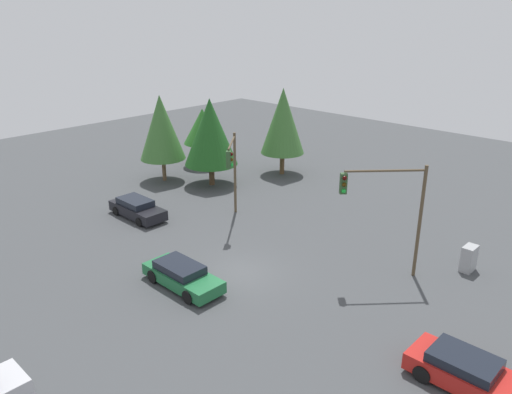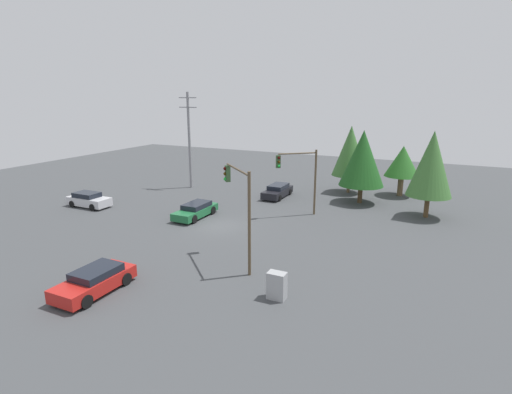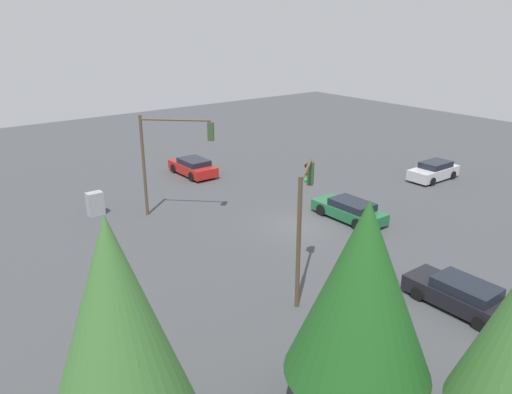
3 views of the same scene
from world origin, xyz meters
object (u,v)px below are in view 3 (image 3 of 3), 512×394
Objects in this scene: sedan_red at (193,167)px; electrical_cabinet at (95,204)px; traffic_signal_main at (171,148)px; sedan_dark at (461,295)px; sedan_green at (349,210)px; traffic_signal_cross at (304,207)px; sedan_silver at (434,171)px.

electrical_cabinet is (-8.94, -3.52, 0.08)m from sedan_red.
sedan_red is 0.71× the size of traffic_signal_main.
sedan_red is (0.90, 22.83, 0.02)m from sedan_dark.
sedan_green is 9.43m from traffic_signal_cross.
traffic_signal_main reaches higher than electrical_cabinet.
traffic_signal_cross reaches higher than sedan_green.
electrical_cabinet reaches higher than sedan_red.
sedan_dark is 22.85m from sedan_red.
traffic_signal_cross reaches higher than sedan_silver.
traffic_signal_main is 5.95m from electrical_cabinet.
sedan_dark is at bearing 127.22° from sedan_silver.
sedan_silver reaches higher than sedan_dark.
traffic_signal_main is 11.16m from traffic_signal_cross.
sedan_green is at bearing -40.38° from electrical_cabinet.
traffic_signal_cross is at bearing -45.49° from traffic_signal_main.
electrical_cabinet is (-8.04, 19.31, 0.10)m from sedan_dark.
sedan_red is 1.05× the size of sedan_silver.
sedan_dark is 10.07m from sedan_green.
sedan_red is 0.77× the size of traffic_signal_cross.
sedan_silver is at bearing -22.21° from traffic_signal_cross.
electrical_cabinet is at bearing -175.49° from traffic_signal_main.
traffic_signal_cross is (0.18, -11.15, -0.34)m from traffic_signal_main.
sedan_green is at bearing 2.59° from traffic_signal_main.
sedan_green is at bearing -78.54° from sedan_red.
traffic_signal_main is 1.08× the size of traffic_signal_cross.
sedan_dark is at bearing -31.60° from traffic_signal_main.
electrical_cabinet is at bearing 112.61° from sedan_dark.
traffic_signal_main is (-18.76, 5.31, 3.57)m from sedan_silver.
sedan_dark is 0.97× the size of sedan_green.
traffic_signal_main reaches higher than traffic_signal_cross.
sedan_dark is at bearing -67.39° from electrical_cabinet.
sedan_green is (2.72, -13.43, -0.03)m from sedan_red.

